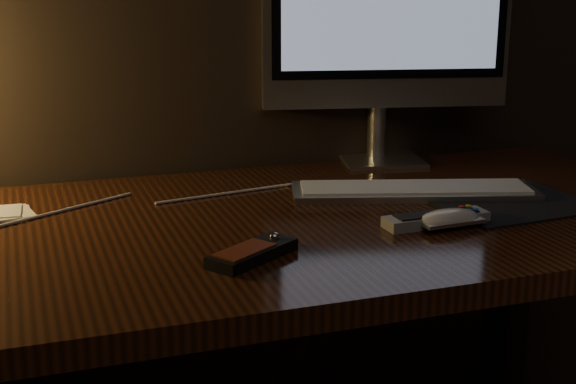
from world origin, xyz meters
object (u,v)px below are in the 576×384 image
object	(u,v)px
media_remote	(252,252)
keyboard	(414,190)
mouse	(449,221)
desk	(254,276)
monitor	(388,9)
tv_remote	(436,219)

from	to	relation	value
media_remote	keyboard	bearing A→B (deg)	-1.72
mouse	keyboard	bearing A→B (deg)	74.62
desk	monitor	distance (m)	0.65
monitor	mouse	size ratio (longest dim) A/B	5.17
monitor	mouse	bearing A→B (deg)	-90.36
keyboard	mouse	xyz separation A→B (m)	(-0.04, -0.20, 0.00)
desk	keyboard	distance (m)	0.35
tv_remote	mouse	bearing A→B (deg)	-54.36
keyboard	tv_remote	size ratio (longest dim) A/B	2.50
desk	media_remote	bearing A→B (deg)	-106.88
media_remote	mouse	bearing A→B (deg)	-26.48
mouse	tv_remote	distance (m)	0.02
desk	tv_remote	xyz separation A→B (m)	(0.26, -0.19, 0.14)
monitor	tv_remote	bearing A→B (deg)	-92.46
desk	keyboard	bearing A→B (deg)	-1.91
desk	monitor	world-z (taller)	monitor
monitor	keyboard	distance (m)	0.43
desk	mouse	xyz separation A→B (m)	(0.28, -0.21, 0.14)
monitor	desk	bearing A→B (deg)	-133.62
desk	monitor	bearing A→B (deg)	34.10
mouse	tv_remote	xyz separation A→B (m)	(-0.01, 0.02, -0.00)
media_remote	tv_remote	size ratio (longest dim) A/B	0.84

